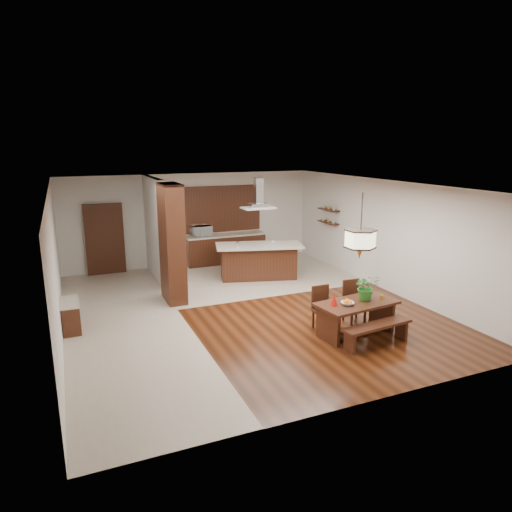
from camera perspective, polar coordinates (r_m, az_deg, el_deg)
name	(u,v)px	position (r m, az deg, el deg)	size (l,w,h in m)	color
room_shell	(244,223)	(10.37, -1.53, 4.20)	(9.00, 9.04, 2.92)	black
tile_hallway	(126,326)	(10.29, -16.00, -8.35)	(2.50, 9.00, 0.01)	#BCAF9C
tile_kitchen	(252,275)	(13.56, -0.44, -2.40)	(5.50, 4.00, 0.01)	#BCAF9C
soffit_band	(244,186)	(10.27, -1.56, 8.73)	(8.00, 9.00, 0.02)	#402310
partition_pier	(172,244)	(11.22, -10.45, 1.53)	(0.45, 1.00, 2.90)	black
partition_stub	(155,229)	(13.24, -12.48, 3.31)	(0.18, 2.40, 2.90)	silver
hallway_console	(71,316)	(10.32, -22.13, -6.95)	(0.37, 0.88, 0.63)	black
hallway_doorway	(105,239)	(14.22, -18.39, 2.00)	(1.10, 0.20, 2.10)	black
rear_counter	(225,249)	(14.89, -3.85, 0.93)	(2.60, 0.62, 0.95)	black
kitchen_window	(222,209)	(14.90, -4.27, 5.92)	(2.60, 0.08, 1.50)	brown
shelf_lower	(328,222)	(14.51, 9.01, 4.17)	(0.26, 0.90, 0.04)	black
shelf_upper	(329,210)	(14.45, 9.07, 5.73)	(0.26, 0.90, 0.04)	black
dining_table	(356,311)	(9.54, 12.42, -6.68)	(1.75, 1.02, 0.69)	black
dining_bench	(377,334)	(9.25, 14.84, -9.45)	(1.53, 0.33, 0.43)	black
dining_chair_left	(324,309)	(9.66, 8.54, -6.53)	(0.41, 0.41, 0.92)	black
dining_chair_right	(355,302)	(10.17, 12.24, -5.63)	(0.41, 0.41, 0.93)	black
pendant_lantern	(361,226)	(9.09, 12.99, 3.64)	(0.64, 0.64, 1.31)	beige
foliage_plant	(366,287)	(9.57, 13.63, -3.80)	(0.49, 0.42, 0.54)	#277025
fruit_bowl	(347,303)	(9.27, 11.35, -5.82)	(0.26, 0.26, 0.06)	#BCB3A5
napkin_cone	(334,300)	(9.16, 9.71, -5.41)	(0.15, 0.15, 0.23)	red
gold_ornament	(382,297)	(9.73, 15.43, -5.00)	(0.07, 0.07, 0.10)	gold
kitchen_island	(258,261)	(13.14, 0.30, -0.61)	(2.64, 1.67, 1.01)	black
range_hood	(258,193)	(12.80, 0.30, 7.87)	(0.90, 0.55, 0.87)	silver
island_cup	(273,242)	(13.10, 2.13, 1.74)	(0.11, 0.11, 0.09)	silver
microwave	(201,231)	(14.55, -6.83, 3.13)	(0.60, 0.41, 0.33)	silver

